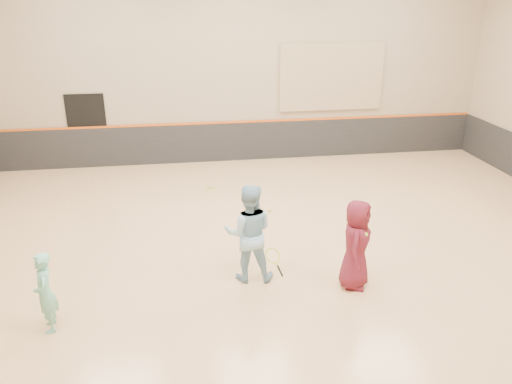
{
  "coord_description": "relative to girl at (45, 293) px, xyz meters",
  "views": [
    {
      "loc": [
        -1.79,
        -8.81,
        4.9
      ],
      "look_at": [
        -0.37,
        0.4,
        1.15
      ],
      "focal_mm": 35.0,
      "sensor_mm": 36.0,
      "label": 1
    }
  ],
  "objects": [
    {
      "name": "room",
      "position": [
        3.98,
        1.95,
        0.16
      ],
      "size": [
        15.04,
        12.04,
        6.22
      ],
      "color": "tan",
      "rests_on": "ground"
    },
    {
      "name": "wainscot_back",
      "position": [
        3.98,
        7.92,
        -0.06
      ],
      "size": [
        14.9,
        0.04,
        1.2
      ],
      "primitive_type": "cube",
      "color": "#232326",
      "rests_on": "floor"
    },
    {
      "name": "accent_stripe",
      "position": [
        3.98,
        7.91,
        0.56
      ],
      "size": [
        14.9,
        0.03,
        0.06
      ],
      "primitive_type": "cube",
      "color": "#D85914",
      "rests_on": "wall_back"
    },
    {
      "name": "acoustic_panel",
      "position": [
        6.78,
        7.9,
        1.84
      ],
      "size": [
        3.2,
        0.08,
        2.0
      ],
      "primitive_type": "cube",
      "color": "tan",
      "rests_on": "wall_back"
    },
    {
      "name": "doorway",
      "position": [
        -0.52,
        7.93,
        0.44
      ],
      "size": [
        1.1,
        0.05,
        2.2
      ],
      "primitive_type": "cube",
      "color": "black",
      "rests_on": "floor"
    },
    {
      "name": "girl",
      "position": [
        0.0,
        0.0,
        0.0
      ],
      "size": [
        0.42,
        0.54,
        1.32
      ],
      "primitive_type": "imported",
      "rotation": [
        0.0,
        0.0,
        -1.34
      ],
      "color": "#74CAB4",
      "rests_on": "floor"
    },
    {
      "name": "instructor",
      "position": [
        3.27,
        1.01,
        0.26
      ],
      "size": [
        0.98,
        0.81,
        1.83
      ],
      "primitive_type": "imported",
      "rotation": [
        0.0,
        0.0,
        3.0
      ],
      "color": "#90C1DF",
      "rests_on": "floor"
    },
    {
      "name": "young_man",
      "position": [
        5.08,
        0.48,
        0.16
      ],
      "size": [
        0.81,
        0.95,
        1.64
      ],
      "primitive_type": "imported",
      "rotation": [
        0.0,
        0.0,
        1.13
      ],
      "color": "maroon",
      "rests_on": "floor"
    },
    {
      "name": "held_racket",
      "position": [
        3.66,
        0.76,
        -0.1
      ],
      "size": [
        0.46,
        0.46,
        0.53
      ],
      "primitive_type": null,
      "color": "#C6D42E",
      "rests_on": "instructor"
    },
    {
      "name": "spare_racket",
      "position": [
        2.87,
        5.51,
        -0.6
      ],
      "size": [
        0.59,
        0.59,
        0.12
      ],
      "primitive_type": null,
      "color": "gold",
      "rests_on": "floor"
    },
    {
      "name": "ball_under_racket",
      "position": [
        3.54,
        1.13,
        -0.62
      ],
      "size": [
        0.07,
        0.07,
        0.07
      ],
      "primitive_type": "sphere",
      "color": "#C2D531",
      "rests_on": "floor"
    },
    {
      "name": "ball_in_hand",
      "position": [
        5.16,
        0.28,
        0.45
      ],
      "size": [
        0.07,
        0.07,
        0.07
      ],
      "primitive_type": "sphere",
      "color": "#C5E435",
      "rests_on": "young_man"
    },
    {
      "name": "ball_beside_spare",
      "position": [
        4.17,
        3.88,
        -0.62
      ],
      "size": [
        0.07,
        0.07,
        0.07
      ],
      "primitive_type": "sphere",
      "color": "#CEE735",
      "rests_on": "floor"
    }
  ]
}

